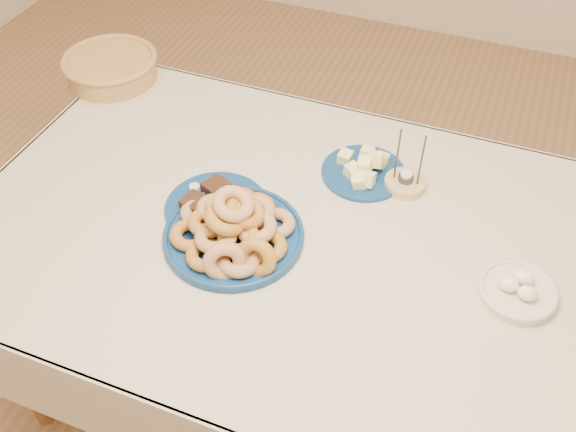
# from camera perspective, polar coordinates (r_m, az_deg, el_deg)

# --- Properties ---
(ground) EXTENTS (5.00, 5.00, 0.00)m
(ground) POSITION_cam_1_polar(r_m,az_deg,el_deg) (2.23, 0.48, -14.73)
(ground) COLOR #926845
(ground) RESTS_ON ground
(dining_table) EXTENTS (1.71, 1.11, 0.75)m
(dining_table) POSITION_cam_1_polar(r_m,az_deg,el_deg) (1.70, 0.61, -3.78)
(dining_table) COLOR brown
(dining_table) RESTS_ON ground
(donut_platter) EXTENTS (0.46, 0.46, 0.16)m
(donut_platter) POSITION_cam_1_polar(r_m,az_deg,el_deg) (1.58, -4.87, -1.18)
(donut_platter) COLOR navy
(donut_platter) RESTS_ON dining_table
(melon_plate) EXTENTS (0.30, 0.30, 0.08)m
(melon_plate) POSITION_cam_1_polar(r_m,az_deg,el_deg) (1.78, 6.70, 4.04)
(melon_plate) COLOR navy
(melon_plate) RESTS_ON dining_table
(brownie_plate) EXTENTS (0.28, 0.28, 0.05)m
(brownie_plate) POSITION_cam_1_polar(r_m,az_deg,el_deg) (1.68, -6.36, 0.93)
(brownie_plate) COLOR navy
(brownie_plate) RESTS_ON dining_table
(wicker_basket) EXTENTS (0.39, 0.39, 0.08)m
(wicker_basket) POSITION_cam_1_polar(r_m,az_deg,el_deg) (2.22, -15.48, 12.68)
(wicker_basket) COLOR olive
(wicker_basket) RESTS_ON dining_table
(candle_holder) EXTENTS (0.12, 0.12, 0.19)m
(candle_holder) POSITION_cam_1_polar(r_m,az_deg,el_deg) (1.76, 10.36, 2.95)
(candle_holder) COLOR tan
(candle_holder) RESTS_ON dining_table
(egg_bowl) EXTENTS (0.19, 0.19, 0.06)m
(egg_bowl) POSITION_cam_1_polar(r_m,az_deg,el_deg) (1.56, 19.73, -6.29)
(egg_bowl) COLOR beige
(egg_bowl) RESTS_ON dining_table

